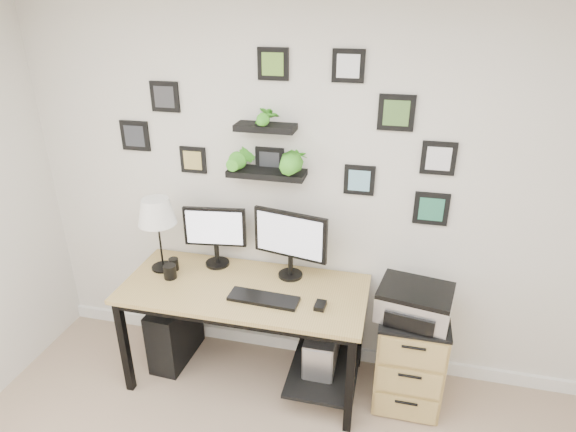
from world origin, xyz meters
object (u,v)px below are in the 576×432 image
(desk, at_px, (251,301))
(table_lamp, at_px, (157,213))
(monitor_right, at_px, (290,239))
(pc_tower_grey, at_px, (322,355))
(pc_tower_black, at_px, (175,330))
(file_cabinet, at_px, (409,354))
(monitor_left, at_px, (215,232))
(printer, at_px, (415,302))
(mug, at_px, (170,272))

(desk, distance_m, table_lamp, 0.86)
(monitor_right, height_order, pc_tower_grey, monitor_right)
(pc_tower_black, bearing_deg, file_cabinet, 3.32)
(monitor_left, distance_m, table_lamp, 0.41)
(desk, distance_m, pc_tower_black, 0.73)
(desk, relative_size, monitor_right, 3.16)
(monitor_right, height_order, printer, monitor_right)
(mug, distance_m, file_cabinet, 1.68)
(monitor_left, bearing_deg, desk, -32.66)
(desk, distance_m, pc_tower_grey, 0.63)
(desk, bearing_deg, printer, 0.88)
(desk, height_order, monitor_left, monitor_left)
(pc_tower_grey, bearing_deg, printer, -2.89)
(monitor_right, bearing_deg, file_cabinet, -7.30)
(pc_tower_black, distance_m, file_cabinet, 1.68)
(monitor_left, relative_size, file_cabinet, 0.65)
(pc_tower_grey, bearing_deg, monitor_left, 169.10)
(pc_tower_black, bearing_deg, printer, 1.87)
(table_lamp, height_order, pc_tower_grey, table_lamp)
(pc_tower_grey, bearing_deg, monitor_right, 155.05)
(monitor_left, height_order, pc_tower_black, monitor_left)
(monitor_right, xyz_separation_m, printer, (0.82, -0.15, -0.26))
(table_lamp, relative_size, file_cabinet, 0.78)
(table_lamp, xyz_separation_m, pc_tower_grey, (1.15, -0.02, -0.94))
(file_cabinet, bearing_deg, mug, -176.53)
(pc_tower_grey, relative_size, printer, 0.95)
(mug, distance_m, printer, 1.60)
(table_lamp, bearing_deg, printer, -1.76)
(monitor_left, relative_size, mug, 4.56)
(printer, bearing_deg, mug, -178.00)
(table_lamp, relative_size, pc_tower_grey, 1.14)
(mug, xyz_separation_m, printer, (1.60, 0.06, -0.03))
(pc_tower_black, bearing_deg, monitor_left, 29.72)
(pc_tower_black, xyz_separation_m, printer, (1.66, -0.03, 0.53))
(monitor_left, bearing_deg, table_lamp, -159.88)
(monitor_left, distance_m, mug, 0.40)
(monitor_left, relative_size, pc_tower_grey, 0.95)
(file_cabinet, bearing_deg, monitor_left, 174.19)
(file_cabinet, distance_m, printer, 0.44)
(desk, height_order, file_cabinet, desk)
(pc_tower_black, bearing_deg, monitor_right, 11.04)
(monitor_right, relative_size, printer, 1.05)
(desk, xyz_separation_m, printer, (1.05, 0.02, 0.14))
(table_lamp, xyz_separation_m, pc_tower_black, (0.05, -0.03, -0.93))
(monitor_left, distance_m, pc_tower_black, 0.84)
(desk, xyz_separation_m, pc_tower_grey, (0.49, 0.04, -0.40))
(table_lamp, distance_m, pc_tower_grey, 1.49)
(pc_tower_black, height_order, file_cabinet, file_cabinet)
(desk, relative_size, pc_tower_grey, 3.48)
(table_lamp, xyz_separation_m, mug, (0.11, -0.11, -0.37))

